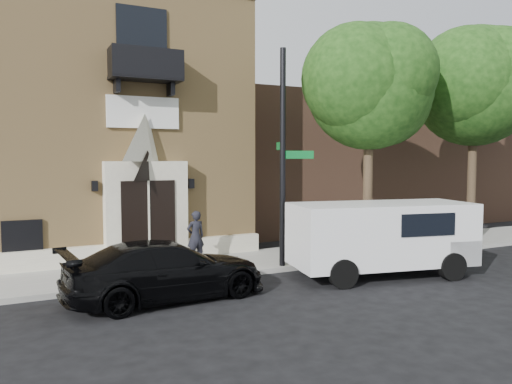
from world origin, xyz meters
TOP-DOWN VIEW (x-y plane):
  - ground at (0.00, 0.00)m, footprint 120.00×120.00m
  - sidewalk at (1.00, 1.50)m, footprint 42.00×3.00m
  - church at (-2.99, 7.95)m, footprint 12.20×11.01m
  - neighbour_building at (12.00, 9.00)m, footprint 18.00×8.00m
  - street_tree_left at (6.03, 0.35)m, footprint 4.97×4.38m
  - street_tree_mid at (11.03, 0.35)m, footprint 5.21×4.64m
  - black_sedan at (-1.51, -1.24)m, footprint 5.13×2.43m
  - cargo_van at (4.99, -1.73)m, footprint 5.56×3.07m
  - street_sign at (2.58, 0.23)m, footprint 1.00×1.24m
  - fire_hydrant at (5.68, 0.57)m, footprint 0.44×0.36m
  - dumpster at (6.47, 0.36)m, footprint 2.02×1.19m
  - planter at (-1.22, 2.02)m, footprint 0.81×0.76m
  - pedestrian_near at (0.35, 1.91)m, footprint 0.64×0.45m
  - pedestrian_far at (11.50, 1.05)m, footprint 0.78×0.88m

SIDE VIEW (x-z plane):
  - ground at x=0.00m, z-range 0.00..0.00m
  - sidewalk at x=1.00m, z-range 0.00..0.15m
  - planter at x=-1.22m, z-range 0.15..0.90m
  - fire_hydrant at x=5.68m, z-range 0.14..0.92m
  - black_sedan at x=-1.51m, z-range 0.00..1.44m
  - dumpster at x=6.47m, z-range 0.16..1.46m
  - pedestrian_far at x=11.50m, z-range 0.15..1.65m
  - pedestrian_near at x=0.35m, z-range 0.15..1.79m
  - cargo_van at x=4.99m, z-range 0.13..2.27m
  - neighbour_building at x=12.00m, z-range 0.00..6.40m
  - street_sign at x=2.58m, z-range 0.17..6.76m
  - church at x=-2.99m, z-range -0.02..9.28m
  - street_tree_left at x=6.03m, z-range 1.98..9.75m
  - street_tree_mid at x=11.03m, z-range 2.07..10.32m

